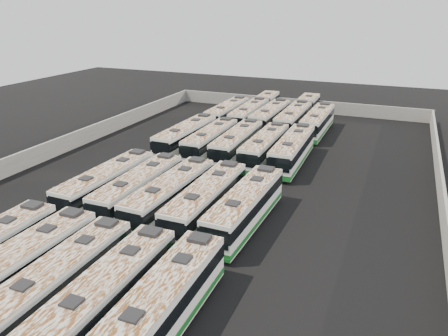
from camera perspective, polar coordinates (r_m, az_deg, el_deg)
ground at (r=47.52m, az=-1.09°, el=-1.86°), size 140.00×140.00×0.00m
perimeter_wall at (r=47.11m, az=-1.10°, el=-0.63°), size 45.20×73.20×2.20m
bus_front_left at (r=32.50m, az=-25.22°, el=-11.79°), size 2.77×12.87×3.62m
bus_front_center at (r=30.30m, az=-20.68°, el=-13.68°), size 2.86×12.55×3.53m
bus_front_right at (r=28.13m, az=-15.12°, el=-15.82°), size 2.87×12.77×3.59m
bus_front_far_right at (r=26.60m, az=-8.23°, el=-17.56°), size 2.94×12.98×3.65m
bus_midfront_far_left at (r=43.99m, az=-15.03°, el=-1.95°), size 2.97×12.73×3.57m
bus_midfront_left at (r=42.09m, az=-11.06°, el=-2.66°), size 2.75×12.64×3.56m
bus_midfront_center at (r=40.28m, az=-7.00°, el=-3.47°), size 3.02×12.90×3.62m
bus_midfront_right at (r=38.77m, az=-2.32°, el=-4.29°), size 2.79×12.97×3.65m
bus_midfront_far_right at (r=37.64m, az=2.80°, el=-5.12°), size 3.02×12.95×3.63m
bus_midback_far_left at (r=57.53m, az=-4.97°, el=4.11°), size 2.96×13.07×3.67m
bus_midback_left at (r=55.96m, az=-1.75°, el=3.63°), size 2.77×12.55×3.53m
bus_midback_center at (r=54.73m, az=1.73°, el=3.27°), size 2.92×12.81×3.60m
bus_midback_right at (r=53.43m, az=5.34°, el=2.73°), size 2.72×12.68×3.57m
bus_midback_far_right at (r=52.65m, az=8.93°, el=2.35°), size 3.01×13.09×3.68m
bus_back_far_left at (r=69.95m, az=0.45°, el=7.14°), size 2.75×12.63×3.55m
bus_back_left at (r=72.04m, az=4.16°, el=7.50°), size 3.07×19.82×3.59m
bus_back_center at (r=67.86m, az=6.07°, el=6.65°), size 2.86×13.00×3.66m
bus_back_right at (r=70.11m, az=9.72°, el=6.93°), size 2.86×20.31×3.68m
bus_back_far_right at (r=66.10m, az=12.10°, el=5.91°), size 2.74×12.91×3.64m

